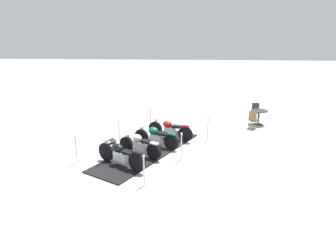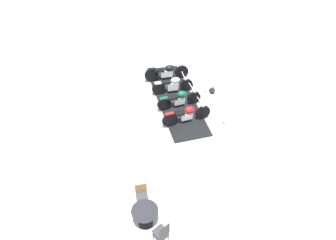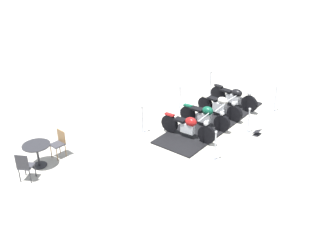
% 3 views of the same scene
% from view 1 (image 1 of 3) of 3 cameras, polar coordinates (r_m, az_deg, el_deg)
% --- Properties ---
extents(ground_plane, '(80.00, 80.00, 0.00)m').
position_cam_1_polar(ground_plane, '(12.15, -3.84, -6.16)').
color(ground_plane, beige).
extents(display_platform, '(4.16, 5.69, 0.05)m').
position_cam_1_polar(display_platform, '(12.14, -3.85, -6.05)').
color(display_platform, black).
rests_on(display_platform, ground_plane).
extents(motorcycle_maroon, '(2.07, 1.12, 0.99)m').
position_cam_1_polar(motorcycle_maroon, '(13.29, 0.25, -1.73)').
color(motorcycle_maroon, black).
rests_on(motorcycle_maroon, display_platform).
extents(motorcycle_forest, '(1.97, 1.11, 0.94)m').
position_cam_1_polar(motorcycle_forest, '(12.40, -2.47, -3.18)').
color(motorcycle_forest, black).
rests_on(motorcycle_forest, display_platform).
extents(motorcycle_cream, '(1.81, 1.17, 0.93)m').
position_cam_1_polar(motorcycle_cream, '(11.57, -5.62, -4.86)').
color(motorcycle_cream, black).
rests_on(motorcycle_cream, display_platform).
extents(motorcycle_black, '(1.97, 1.32, 1.03)m').
position_cam_1_polar(motorcycle_black, '(10.78, -9.32, -6.56)').
color(motorcycle_black, black).
rests_on(motorcycle_black, display_platform).
extents(stanchion_right_mid, '(0.34, 0.34, 1.04)m').
position_cam_1_polar(stanchion_right_mid, '(12.95, -9.47, -3.31)').
color(stanchion_right_mid, silver).
rests_on(stanchion_right_mid, ground_plane).
extents(stanchion_left_mid, '(0.30, 0.30, 1.13)m').
position_cam_1_polar(stanchion_left_mid, '(11.21, 2.61, -6.00)').
color(stanchion_left_mid, silver).
rests_on(stanchion_left_mid, ground_plane).
extents(stanchion_left_front, '(0.33, 0.33, 1.13)m').
position_cam_1_polar(stanchion_left_front, '(13.19, 7.73, -2.67)').
color(stanchion_left_front, silver).
rests_on(stanchion_left_front, ground_plane).
extents(stanchion_left_rear, '(0.36, 0.36, 1.10)m').
position_cam_1_polar(stanchion_left_rear, '(9.46, -4.68, -11.08)').
color(stanchion_left_rear, silver).
rests_on(stanchion_left_rear, ground_plane).
extents(stanchion_right_rear, '(0.29, 0.29, 1.14)m').
position_cam_1_polar(stanchion_right_rear, '(11.41, -17.41, -6.30)').
color(stanchion_right_rear, silver).
rests_on(stanchion_right_rear, ground_plane).
extents(stanchion_right_front, '(0.33, 0.33, 1.12)m').
position_cam_1_polar(stanchion_right_front, '(14.68, -3.37, -0.51)').
color(stanchion_right_front, silver).
rests_on(stanchion_right_front, ground_plane).
extents(info_placard, '(0.36, 0.40, 0.20)m').
position_cam_1_polar(info_placard, '(13.18, -10.78, -4.23)').
color(info_placard, '#333338').
rests_on(info_placard, ground_plane).
extents(cafe_table, '(0.88, 0.88, 0.78)m').
position_cam_1_polar(cafe_table, '(16.09, 17.32, 1.15)').
color(cafe_table, '#2D2D33').
rests_on(cafe_table, ground_plane).
extents(cafe_chair_near_table, '(0.41, 0.41, 0.95)m').
position_cam_1_polar(cafe_chair_near_table, '(16.88, 16.71, 1.75)').
color(cafe_chair_near_table, '#2D2D33').
rests_on(cafe_chair_near_table, ground_plane).
extents(cafe_chair_across_table, '(0.55, 0.55, 0.92)m').
position_cam_1_polar(cafe_chair_across_table, '(15.36, 16.27, 0.26)').
color(cafe_chair_across_table, olive).
rests_on(cafe_chair_across_table, ground_plane).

